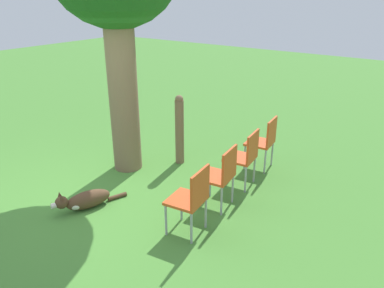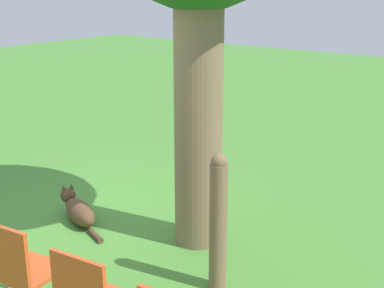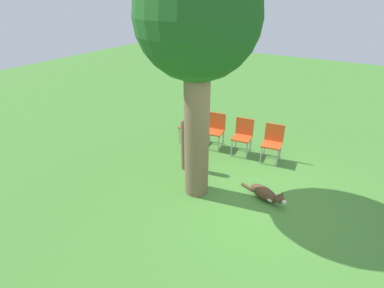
% 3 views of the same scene
% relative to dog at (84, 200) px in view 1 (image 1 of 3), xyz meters
% --- Properties ---
extents(ground_plane, '(30.00, 30.00, 0.00)m').
position_rel_dog_xyz_m(ground_plane, '(-0.18, 0.31, -0.13)').
color(ground_plane, '#478433').
extents(dog, '(0.47, 1.03, 0.34)m').
position_rel_dog_xyz_m(dog, '(0.00, 0.00, 0.00)').
color(dog, '#513823').
rests_on(dog, ground_plane).
extents(fence_post, '(0.15, 0.15, 1.23)m').
position_rel_dog_xyz_m(fence_post, '(0.16, 1.99, 0.49)').
color(fence_post, brown).
rests_on(fence_post, ground_plane).
extents(red_chair_0, '(0.47, 0.49, 0.90)m').
position_rel_dog_xyz_m(red_chair_0, '(1.56, 0.41, 0.40)').
color(red_chair_0, '#D14C1E').
rests_on(red_chair_0, ground_plane).
extents(red_chair_1, '(0.47, 0.49, 0.90)m').
position_rel_dog_xyz_m(red_chair_1, '(1.52, 1.15, 0.40)').
color(red_chair_1, '#D14C1E').
rests_on(red_chair_1, ground_plane).
extents(red_chair_2, '(0.47, 0.49, 0.90)m').
position_rel_dog_xyz_m(red_chair_2, '(1.49, 1.89, 0.40)').
color(red_chair_2, '#D14C1E').
rests_on(red_chair_2, ground_plane).
extents(red_chair_3, '(0.47, 0.49, 0.90)m').
position_rel_dog_xyz_m(red_chair_3, '(1.46, 2.63, 0.40)').
color(red_chair_3, '#D14C1E').
rests_on(red_chair_3, ground_plane).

